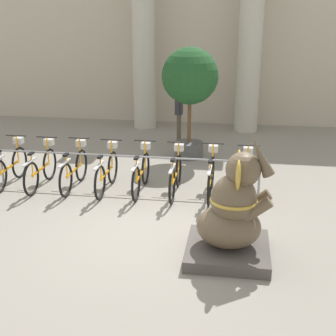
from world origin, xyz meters
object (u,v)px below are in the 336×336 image
bicycle_4 (141,173)px  bicycle_7 (247,179)px  elephant_statue (232,217)px  potted_tree (190,81)px  bicycle_0 (10,166)px  person_pedestrian (179,107)px  bicycle_3 (107,172)px  bicycle_5 (176,175)px  bicycle_6 (211,176)px  bicycle_2 (74,170)px  bicycle_1 (41,168)px

bicycle_4 → bicycle_7: (2.22, -0.04, 0.00)m
elephant_statue → potted_tree: bearing=103.5°
bicycle_0 → person_pedestrian: (3.26, 3.95, 0.65)m
elephant_statue → person_pedestrian: bearing=104.5°
bicycle_3 → person_pedestrian: bearing=75.5°
bicycle_0 → potted_tree: (3.70, 2.65, 1.57)m
bicycle_5 → bicycle_6: bearing=1.8°
bicycle_3 → elephant_statue: 3.68m
bicycle_4 → person_pedestrian: (0.29, 3.94, 0.65)m
bicycle_4 → elephant_statue: bearing=-52.0°
bicycle_2 → bicycle_4: 1.48m
bicycle_3 → elephant_statue: bearing=-42.4°
bicycle_0 → potted_tree: 4.81m
bicycle_3 → potted_tree: size_ratio=0.60×
bicycle_1 → bicycle_7: size_ratio=1.00×
bicycle_2 → person_pedestrian: 4.37m
bicycle_7 → person_pedestrian: bearing=115.9°
elephant_statue → potted_tree: size_ratio=0.71×
bicycle_6 → bicycle_2: bearing=-179.8°
bicycle_2 → potted_tree: size_ratio=0.60×
bicycle_1 → elephant_statue: elephant_statue is taller
bicycle_5 → bicycle_7: (1.48, -0.02, 0.00)m
bicycle_7 → elephant_statue: (-0.26, -2.48, 0.26)m
bicycle_5 → bicycle_7: bearing=-0.7°
bicycle_0 → elephant_statue: 5.53m
bicycle_1 → bicycle_3: bearing=-0.1°
bicycle_4 → elephant_statue: elephant_statue is taller
bicycle_6 → elephant_statue: elephant_statue is taller
bicycle_4 → bicycle_6: same height
person_pedestrian → potted_tree: 1.66m
bicycle_4 → bicycle_5: size_ratio=1.00×
bicycle_1 → bicycle_5: same height
bicycle_4 → bicycle_5: 0.74m
bicycle_1 → bicycle_4: size_ratio=1.00×
bicycle_5 → potted_tree: (-0.01, 2.65, 1.57)m
bicycle_6 → elephant_statue: (0.48, -2.52, 0.26)m
bicycle_7 → potted_tree: potted_tree is taller
bicycle_6 → potted_tree: (-0.75, 2.63, 1.57)m
bicycle_3 → bicycle_6: bearing=1.1°
bicycle_5 → bicycle_7: 1.48m
bicycle_7 → person_pedestrian: (-1.93, 3.97, 0.65)m
bicycle_5 → bicycle_6: same height
bicycle_4 → bicycle_7: same height
bicycle_6 → bicycle_3: bearing=-178.9°
bicycle_5 → person_pedestrian: 4.04m
bicycle_5 → bicycle_2: bearing=179.6°
bicycle_0 → elephant_statue: (4.93, -2.50, 0.26)m
bicycle_1 → bicycle_7: bearing=0.0°
bicycle_1 → potted_tree: bearing=42.1°
bicycle_0 → bicycle_1: 0.74m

